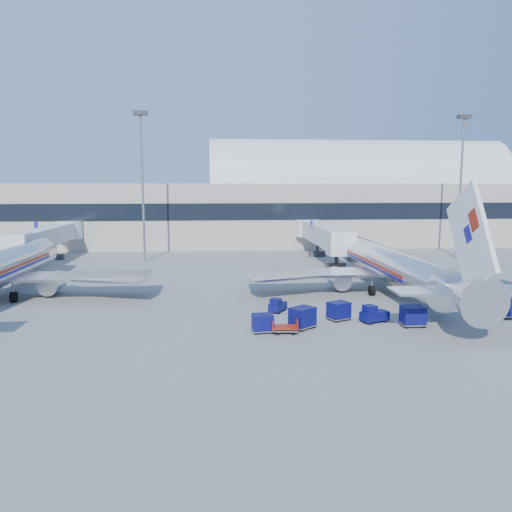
{
  "coord_description": "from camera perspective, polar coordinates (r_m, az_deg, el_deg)",
  "views": [
    {
      "loc": [
        -9.24,
        -47.29,
        11.63
      ],
      "look_at": [
        -4.78,
        6.0,
        4.06
      ],
      "focal_mm": 35.0,
      "sensor_mm": 36.0,
      "label": 1
    }
  ],
  "objects": [
    {
      "name": "jetbridge_near",
      "position": [
        80.26,
        7.36,
        2.48
      ],
      "size": [
        4.4,
        27.5,
        6.25
      ],
      "color": "silver",
      "rests_on": "ground"
    },
    {
      "name": "terminal",
      "position": [
        103.43,
        -7.24,
        5.72
      ],
      "size": [
        170.0,
        28.15,
        21.0
      ],
      "color": "#B2AA9E",
      "rests_on": "ground"
    },
    {
      "name": "mast_east",
      "position": [
        86.74,
        22.44,
        9.55
      ],
      "size": [
        2.0,
        1.2,
        22.6
      ],
      "color": "slate",
      "rests_on": "ground"
    },
    {
      "name": "mast_west",
      "position": [
        78.1,
        -12.91,
        10.18
      ],
      "size": [
        2.0,
        1.2,
        22.6
      ],
      "color": "slate",
      "rests_on": "ground"
    },
    {
      "name": "cart_train_b",
      "position": [
        41.27,
        5.32,
        -6.99
      ],
      "size": [
        2.52,
        2.45,
        1.77
      ],
      "rotation": [
        0.0,
        0.0,
        0.68
      ],
      "color": "#0A0B4B",
      "rests_on": "ground"
    },
    {
      "name": "cart_train_c",
      "position": [
        40.04,
        0.77,
        -7.64
      ],
      "size": [
        1.83,
        1.47,
        1.5
      ],
      "rotation": [
        0.0,
        0.0,
        0.11
      ],
      "color": "#0A0B4B",
      "rests_on": "ground"
    },
    {
      "name": "tug_lead",
      "position": [
        44.12,
        13.28,
        -6.5
      ],
      "size": [
        2.62,
        1.94,
        1.54
      ],
      "rotation": [
        0.0,
        0.0,
        0.36
      ],
      "color": "#0A0B4B",
      "rests_on": "ground"
    },
    {
      "name": "cart_solo_near",
      "position": [
        43.7,
        17.48,
        -6.52
      ],
      "size": [
        1.97,
        1.52,
        1.71
      ],
      "rotation": [
        0.0,
        0.0,
        0.02
      ],
      "color": "#0A0B4B",
      "rests_on": "ground"
    },
    {
      "name": "tug_right",
      "position": [
        49.31,
        24.34,
        -5.54
      ],
      "size": [
        2.43,
        2.11,
        1.43
      ],
      "rotation": [
        0.0,
        0.0,
        -0.57
      ],
      "color": "#0A0B4B",
      "rests_on": "ground"
    },
    {
      "name": "cart_solo_far",
      "position": [
        49.42,
        26.23,
        -5.23
      ],
      "size": [
        2.16,
        1.69,
        1.83
      ],
      "rotation": [
        0.0,
        0.0,
        -0.05
      ],
      "color": "#0A0B4B",
      "rests_on": "ground"
    },
    {
      "name": "barrier_near",
      "position": [
        57.41,
        23.71,
        -3.86
      ],
      "size": [
        3.0,
        0.55,
        0.9
      ],
      "primitive_type": "cube",
      "color": "#9E9E96",
      "rests_on": "ground"
    },
    {
      "name": "cart_train_a",
      "position": [
        44.17,
        9.43,
        -6.17
      ],
      "size": [
        2.24,
        2.04,
        1.61
      ],
      "rotation": [
        0.0,
        0.0,
        0.44
      ],
      "color": "#0A0B4B",
      "rests_on": "ground"
    },
    {
      "name": "barrier_mid",
      "position": [
        59.05,
        26.53,
        -3.72
      ],
      "size": [
        3.0,
        0.55,
        0.9
      ],
      "primitive_type": "cube",
      "color": "#9E9E96",
      "rests_on": "ground"
    },
    {
      "name": "airliner_main",
      "position": [
        55.93,
        15.4,
        -1.19
      ],
      "size": [
        32.0,
        37.26,
        12.07
      ],
      "color": "silver",
      "rests_on": "ground"
    },
    {
      "name": "ground",
      "position": [
        49.57,
        6.12,
        -5.56
      ],
      "size": [
        260.0,
        260.0,
        0.0
      ],
      "primitive_type": "plane",
      "color": "gray",
      "rests_on": "ground"
    },
    {
      "name": "cart_open_red",
      "position": [
        40.04,
        3.35,
        -8.26
      ],
      "size": [
        2.14,
        1.6,
        0.54
      ],
      "rotation": [
        0.0,
        0.0,
        -0.09
      ],
      "color": "slate",
      "rests_on": "ground"
    },
    {
      "name": "jetbridge_mid",
      "position": [
        82.41,
        -22.55,
        2.08
      ],
      "size": [
        4.4,
        27.5,
        6.25
      ],
      "color": "silver",
      "rests_on": "ground"
    },
    {
      "name": "tug_left",
      "position": [
        46.44,
        2.44,
        -5.68
      ],
      "size": [
        1.97,
        2.29,
        1.34
      ],
      "rotation": [
        0.0,
        0.0,
        1.01
      ],
      "color": "#0A0B4B",
      "rests_on": "ground"
    }
  ]
}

